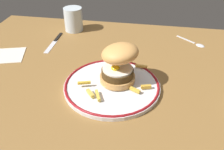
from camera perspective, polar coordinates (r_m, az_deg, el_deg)
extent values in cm
cube|color=olive|center=(78.63, 1.55, -2.26)|extent=(125.23, 93.07, 4.00)
cylinder|color=silver|center=(73.69, 0.00, -2.57)|extent=(28.98, 28.98, 1.20)
torus|color=maroon|center=(73.33, 0.00, -2.20)|extent=(28.58, 28.58, 0.80)
cylinder|color=tan|center=(73.86, 1.07, -0.66)|extent=(10.64, 10.64, 1.80)
cylinder|color=#453015|center=(72.73, 1.08, 0.64)|extent=(9.63, 9.63, 2.22)
cylinder|color=white|center=(71.99, 1.09, 1.54)|extent=(8.97, 8.97, 0.50)
ellipsoid|color=yellow|center=(71.11, 0.80, 1.73)|extent=(2.60, 2.60, 1.40)
ellipsoid|color=#DA9A51|center=(70.14, 1.88, 5.12)|extent=(14.36, 13.91, 6.96)
cube|color=gold|center=(82.85, 1.27, 3.24)|extent=(1.46, 4.40, 0.96)
cube|color=gold|center=(71.65, 7.97, -2.72)|extent=(3.12, 1.75, 0.92)
cube|color=orange|center=(81.46, 3.65, 4.13)|extent=(3.80, 3.09, 0.95)
cube|color=gold|center=(68.00, -3.37, -4.80)|extent=(2.55, 4.51, 0.79)
cube|color=gold|center=(71.93, -6.53, -1.82)|extent=(3.90, 1.80, 0.71)
cube|color=gold|center=(80.91, 6.87, 2.05)|extent=(3.95, 0.95, 0.74)
cube|color=gold|center=(68.80, -5.11, -4.28)|extent=(2.92, 3.24, 0.92)
cube|color=gold|center=(70.12, 5.39, -3.50)|extent=(3.25, 2.24, 0.83)
cube|color=gold|center=(80.20, 0.48, 2.68)|extent=(1.69, 3.98, 0.78)
cylinder|color=silver|center=(110.42, -9.02, 12.76)|extent=(7.97, 7.97, 10.08)
cylinder|color=silver|center=(111.43, -8.90, 11.47)|extent=(7.33, 7.33, 4.68)
cube|color=black|center=(106.44, -12.51, 8.73)|extent=(1.36, 8.02, 0.70)
cube|color=silver|center=(99.46, -14.12, 6.55)|extent=(2.02, 11.03, 0.24)
cube|color=silver|center=(106.60, 16.88, 8.03)|extent=(7.32, 6.50, 0.32)
ellipsoid|color=silver|center=(103.27, 19.98, 6.66)|extent=(4.42, 4.32, 0.90)
cube|color=silver|center=(97.99, -22.99, 4.30)|extent=(13.69, 14.11, 0.40)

